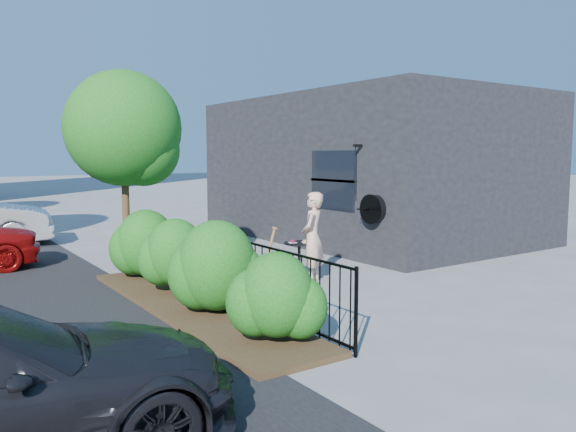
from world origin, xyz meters
TOP-DOWN VIEW (x-y plane):
  - ground at (0.00, 0.00)m, footprint 120.00×120.00m
  - shop_building at (5.50, 4.50)m, footprint 6.22×9.00m
  - fence at (-1.50, 0.00)m, footprint 0.05×6.05m
  - planting_bed at (-2.20, 0.00)m, footprint 1.30×6.00m
  - shrubs at (-2.10, 0.10)m, footprint 1.10×5.60m
  - patio_tree at (-2.24, 2.76)m, footprint 2.20×2.20m
  - cafe_table at (0.34, 0.72)m, footprint 0.59×0.59m
  - woman at (0.47, 0.48)m, footprint 0.74×0.71m
  - shovel at (-1.25, -0.55)m, footprint 0.45×0.17m

SIDE VIEW (x-z plane):
  - ground at x=0.00m, z-range 0.00..0.00m
  - planting_bed at x=-2.20m, z-range 0.00..0.08m
  - cafe_table at x=0.34m, z-range 0.12..0.90m
  - fence at x=-1.50m, z-range 0.01..1.11m
  - shovel at x=-1.25m, z-range -0.08..1.23m
  - shrubs at x=-2.10m, z-range 0.08..1.32m
  - woman at x=0.47m, z-range 0.00..1.71m
  - shop_building at x=5.50m, z-range 0.00..4.00m
  - patio_tree at x=-2.24m, z-range 0.79..4.73m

